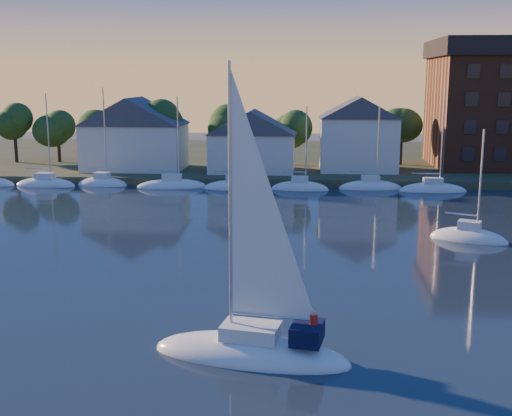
# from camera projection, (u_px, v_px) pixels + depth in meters

# --- Properties ---
(ground) EXTENTS (260.00, 260.00, 0.00)m
(ground) POSITION_uv_depth(u_px,v_px,m) (282.00, 369.00, 29.40)
(ground) COLOR black
(ground) RESTS_ON ground
(shoreline_land) EXTENTS (160.00, 50.00, 2.00)m
(shoreline_land) POSITION_uv_depth(u_px,v_px,m) (299.00, 162.00, 102.70)
(shoreline_land) COLOR #2F3A21
(shoreline_land) RESTS_ON ground
(wooden_dock) EXTENTS (120.00, 3.00, 1.00)m
(wooden_dock) POSITION_uv_depth(u_px,v_px,m) (297.00, 185.00, 80.22)
(wooden_dock) COLOR brown
(wooden_dock) RESTS_ON ground
(clubhouse_west) EXTENTS (13.65, 9.45, 9.64)m
(clubhouse_west) POSITION_uv_depth(u_px,v_px,m) (135.00, 133.00, 86.54)
(clubhouse_west) COLOR beige
(clubhouse_west) RESTS_ON shoreline_land
(clubhouse_centre) EXTENTS (11.55, 8.40, 8.08)m
(clubhouse_centre) POSITION_uv_depth(u_px,v_px,m) (252.00, 140.00, 84.54)
(clubhouse_centre) COLOR beige
(clubhouse_centre) RESTS_ON shoreline_land
(clubhouse_east) EXTENTS (10.50, 8.40, 9.80)m
(clubhouse_east) POSITION_uv_depth(u_px,v_px,m) (358.00, 133.00, 85.28)
(clubhouse_east) COLOR beige
(clubhouse_east) RESTS_ON shoreline_land
(tree_line) EXTENTS (93.40, 5.40, 8.90)m
(tree_line) POSITION_uv_depth(u_px,v_px,m) (313.00, 122.00, 89.41)
(tree_line) COLOR #321F17
(tree_line) RESTS_ON shoreline_land
(moored_fleet) EXTENTS (63.50, 2.40, 12.05)m
(moored_fleet) POSITION_uv_depth(u_px,v_px,m) (198.00, 187.00, 78.16)
(moored_fleet) COLOR silver
(moored_fleet) RESTS_ON ground
(hero_sailboat) EXTENTS (10.09, 4.80, 14.97)m
(hero_sailboat) POSITION_uv_depth(u_px,v_px,m) (254.00, 345.00, 30.53)
(hero_sailboat) COLOR silver
(hero_sailboat) RESTS_ON ground
(drifting_sailboat_right) EXTENTS (6.61, 4.44, 10.26)m
(drifting_sailboat_right) POSITION_uv_depth(u_px,v_px,m) (469.00, 239.00, 52.73)
(drifting_sailboat_right) COLOR silver
(drifting_sailboat_right) RESTS_ON ground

